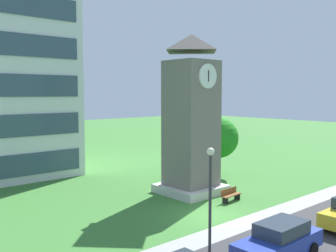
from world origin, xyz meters
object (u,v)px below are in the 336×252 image
(park_bench, at_px, (231,195))
(street_lamp, at_px, (210,186))
(parked_car_blue, at_px, (279,241))
(tree_near_tower, at_px, (218,138))
(clock_tower, at_px, (191,123))

(park_bench, relative_size, street_lamp, 0.38)
(parked_car_blue, bearing_deg, park_bench, 52.85)
(park_bench, xyz_separation_m, tree_near_tower, (5.43, 5.93, 2.97))
(street_lamp, bearing_deg, clock_tower, 50.18)
(street_lamp, height_order, tree_near_tower, tree_near_tower)
(clock_tower, bearing_deg, tree_near_tower, 23.10)
(clock_tower, height_order, tree_near_tower, clock_tower)
(street_lamp, distance_m, tree_near_tower, 16.59)
(street_lamp, bearing_deg, parked_car_blue, -57.18)
(street_lamp, xyz_separation_m, parked_car_blue, (1.68, -2.60, -2.25))
(clock_tower, xyz_separation_m, parked_car_blue, (-5.15, -10.79, -4.37))
(parked_car_blue, bearing_deg, street_lamp, 122.82)
(clock_tower, distance_m, park_bench, 5.89)
(clock_tower, xyz_separation_m, tree_near_tower, (5.86, 2.50, -1.80))
(park_bench, distance_m, parked_car_blue, 9.23)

